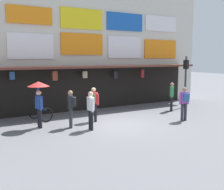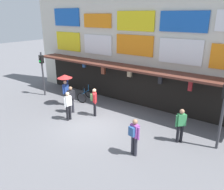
{
  "view_description": "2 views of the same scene",
  "coord_description": "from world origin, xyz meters",
  "px_view_note": "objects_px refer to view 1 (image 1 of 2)",
  "views": [
    {
      "loc": [
        -6.57,
        -10.63,
        3.09
      ],
      "look_at": [
        0.25,
        0.97,
        1.25
      ],
      "focal_mm": 43.25,
      "sensor_mm": 36.0,
      "label": 1
    },
    {
      "loc": [
        7.34,
        -8.35,
        5.69
      ],
      "look_at": [
        0.3,
        1.21,
        1.46
      ],
      "focal_mm": 36.28,
      "sensor_mm": 36.0,
      "label": 2
    }
  ],
  "objects_px": {
    "pedestrian_in_white": "(91,108)",
    "pedestrian_with_umbrella": "(39,91)",
    "pedestrian_in_purple": "(172,95)",
    "traffic_light_far": "(186,74)",
    "pedestrian_in_red": "(71,106)",
    "bicycle_parked": "(40,113)",
    "pedestrian_in_yellow": "(184,101)",
    "pedestrian_in_blue": "(93,102)"
  },
  "relations": [
    {
      "from": "pedestrian_in_yellow",
      "to": "pedestrian_in_red",
      "type": "xyz_separation_m",
      "value": [
        -5.34,
        1.55,
        0.0
      ]
    },
    {
      "from": "bicycle_parked",
      "to": "pedestrian_in_red",
      "type": "height_order",
      "value": "pedestrian_in_red"
    },
    {
      "from": "traffic_light_far",
      "to": "pedestrian_in_red",
      "type": "xyz_separation_m",
      "value": [
        -8.08,
        -1.11,
        -1.16
      ]
    },
    {
      "from": "pedestrian_in_blue",
      "to": "bicycle_parked",
      "type": "bearing_deg",
      "value": 143.79
    },
    {
      "from": "bicycle_parked",
      "to": "pedestrian_in_yellow",
      "type": "height_order",
      "value": "pedestrian_in_yellow"
    },
    {
      "from": "pedestrian_in_white",
      "to": "pedestrian_with_umbrella",
      "type": "bearing_deg",
      "value": 140.47
    },
    {
      "from": "pedestrian_with_umbrella",
      "to": "pedestrian_in_red",
      "type": "relative_size",
      "value": 1.24
    },
    {
      "from": "pedestrian_in_blue",
      "to": "pedestrian_in_purple",
      "type": "distance_m",
      "value": 5.16
    },
    {
      "from": "traffic_light_far",
      "to": "pedestrian_in_yellow",
      "type": "relative_size",
      "value": 1.9
    },
    {
      "from": "traffic_light_far",
      "to": "pedestrian_in_red",
      "type": "bearing_deg",
      "value": -172.17
    },
    {
      "from": "pedestrian_with_umbrella",
      "to": "pedestrian_in_red",
      "type": "distance_m",
      "value": 1.56
    },
    {
      "from": "bicycle_parked",
      "to": "pedestrian_with_umbrella",
      "type": "xyz_separation_m",
      "value": [
        -0.43,
        -1.42,
        1.25
      ]
    },
    {
      "from": "pedestrian_in_yellow",
      "to": "pedestrian_in_blue",
      "type": "bearing_deg",
      "value": 152.32
    },
    {
      "from": "pedestrian_in_blue",
      "to": "pedestrian_in_white",
      "type": "bearing_deg",
      "value": -120.85
    },
    {
      "from": "pedestrian_in_purple",
      "to": "pedestrian_with_umbrella",
      "type": "bearing_deg",
      "value": 179.41
    },
    {
      "from": "pedestrian_in_white",
      "to": "pedestrian_in_red",
      "type": "bearing_deg",
      "value": 126.4
    },
    {
      "from": "traffic_light_far",
      "to": "bicycle_parked",
      "type": "relative_size",
      "value": 2.45
    },
    {
      "from": "pedestrian_with_umbrella",
      "to": "pedestrian_in_blue",
      "type": "bearing_deg",
      "value": -3.78
    },
    {
      "from": "pedestrian_in_purple",
      "to": "pedestrian_in_red",
      "type": "xyz_separation_m",
      "value": [
        -6.52,
        -0.62,
        0.04
      ]
    },
    {
      "from": "traffic_light_far",
      "to": "pedestrian_in_yellow",
      "type": "distance_m",
      "value": 4.0
    },
    {
      "from": "traffic_light_far",
      "to": "pedestrian_in_purple",
      "type": "distance_m",
      "value": 2.02
    },
    {
      "from": "pedestrian_in_purple",
      "to": "pedestrian_in_white",
      "type": "relative_size",
      "value": 1.0
    },
    {
      "from": "pedestrian_in_yellow",
      "to": "pedestrian_in_white",
      "type": "relative_size",
      "value": 1.0
    },
    {
      "from": "pedestrian_in_purple",
      "to": "traffic_light_far",
      "type": "bearing_deg",
      "value": 17.45
    },
    {
      "from": "traffic_light_far",
      "to": "pedestrian_in_white",
      "type": "bearing_deg",
      "value": -165.78
    },
    {
      "from": "pedestrian_in_red",
      "to": "pedestrian_in_white",
      "type": "bearing_deg",
      "value": -53.6
    },
    {
      "from": "pedestrian_with_umbrella",
      "to": "pedestrian_in_white",
      "type": "height_order",
      "value": "pedestrian_with_umbrella"
    },
    {
      "from": "pedestrian_with_umbrella",
      "to": "pedestrian_in_purple",
      "type": "bearing_deg",
      "value": -0.59
    },
    {
      "from": "traffic_light_far",
      "to": "bicycle_parked",
      "type": "height_order",
      "value": "traffic_light_far"
    },
    {
      "from": "pedestrian_in_purple",
      "to": "pedestrian_in_white",
      "type": "xyz_separation_m",
      "value": [
        -5.94,
        -1.41,
        0.0
      ]
    },
    {
      "from": "pedestrian_in_purple",
      "to": "pedestrian_in_yellow",
      "type": "distance_m",
      "value": 2.48
    },
    {
      "from": "pedestrian_in_purple",
      "to": "pedestrian_in_red",
      "type": "height_order",
      "value": "same"
    },
    {
      "from": "pedestrian_with_umbrella",
      "to": "pedestrian_in_yellow",
      "type": "xyz_separation_m",
      "value": [
        6.57,
        -2.26,
        -0.66
      ]
    },
    {
      "from": "pedestrian_in_red",
      "to": "pedestrian_in_purple",
      "type": "bearing_deg",
      "value": 5.44
    },
    {
      "from": "pedestrian_in_purple",
      "to": "pedestrian_with_umbrella",
      "type": "xyz_separation_m",
      "value": [
        -7.75,
        0.08,
        0.69
      ]
    },
    {
      "from": "pedestrian_in_yellow",
      "to": "pedestrian_in_white",
      "type": "bearing_deg",
      "value": 170.87
    },
    {
      "from": "pedestrian_in_blue",
      "to": "pedestrian_in_purple",
      "type": "relative_size",
      "value": 1.0
    },
    {
      "from": "pedestrian_with_umbrella",
      "to": "pedestrian_in_white",
      "type": "bearing_deg",
      "value": -39.53
    },
    {
      "from": "bicycle_parked",
      "to": "pedestrian_in_blue",
      "type": "xyz_separation_m",
      "value": [
        2.17,
        -1.59,
        0.59
      ]
    },
    {
      "from": "pedestrian_in_blue",
      "to": "pedestrian_in_yellow",
      "type": "distance_m",
      "value": 4.49
    },
    {
      "from": "pedestrian_in_white",
      "to": "pedestrian_in_blue",
      "type": "bearing_deg",
      "value": 59.15
    },
    {
      "from": "pedestrian_in_blue",
      "to": "traffic_light_far",
      "type": "bearing_deg",
      "value": 4.96
    }
  ]
}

